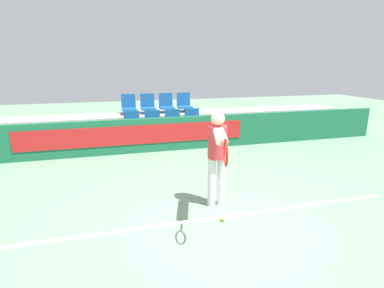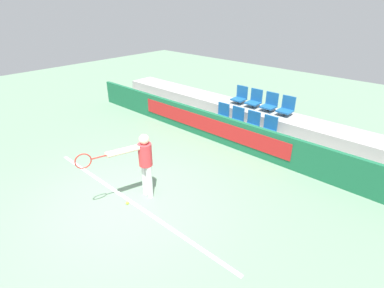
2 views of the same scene
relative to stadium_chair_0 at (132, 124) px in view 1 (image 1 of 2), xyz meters
name	(u,v)px [view 1 (image 1 of 2)]	position (x,y,z in m)	size (l,w,h in m)	color
ground_plane	(218,222)	(0.87, -4.58, -0.61)	(30.00, 30.00, 0.00)	slate
court_baseline	(216,218)	(0.87, -4.47, -0.61)	(6.02, 0.08, 0.01)	white
barrier_wall	(167,134)	(0.84, -0.74, -0.17)	(12.73, 0.14, 0.88)	#19603D
bleacher_tier_front	(164,138)	(0.87, -0.13, -0.43)	(12.33, 1.04, 0.37)	#9E9E99
bleacher_tier_middle	(158,125)	(0.87, 0.91, -0.25)	(12.33, 1.04, 0.73)	#9E9E99
stadium_chair_0	(132,124)	(0.00, 0.00, 0.00)	(0.43, 0.42, 0.59)	#333333
stadium_chair_1	(153,123)	(0.58, 0.00, 0.00)	(0.43, 0.42, 0.59)	#333333
stadium_chair_2	(173,122)	(1.16, 0.00, 0.00)	(0.43, 0.42, 0.59)	#333333
stadium_chair_3	(193,121)	(1.74, 0.00, 0.00)	(0.43, 0.42, 0.59)	#333333
stadium_chair_4	(129,106)	(0.00, 1.04, 0.37)	(0.43, 0.42, 0.59)	#333333
stadium_chair_5	(148,105)	(0.58, 1.04, 0.37)	(0.43, 0.42, 0.59)	#333333
stadium_chair_6	(166,104)	(1.16, 1.04, 0.37)	(0.43, 0.42, 0.59)	#333333
stadium_chair_7	(184,104)	(1.74, 1.04, 0.37)	(0.43, 0.42, 0.59)	#333333
tennis_player	(218,151)	(1.00, -4.14, 0.33)	(0.55, 1.53, 1.53)	silver
tennis_ball	(223,219)	(0.94, -4.58, -0.58)	(0.07, 0.07, 0.07)	#CCDB33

